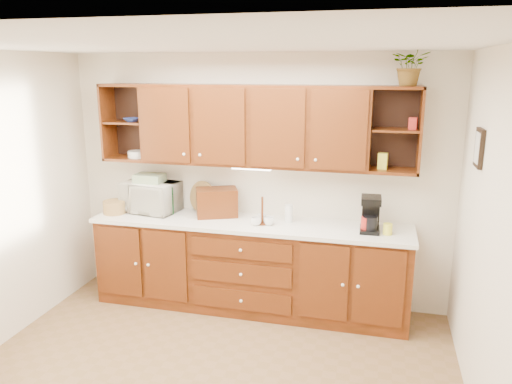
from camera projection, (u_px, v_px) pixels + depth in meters
The scene contains 24 objects.
ceiling at pixel (192, 44), 3.27m from camera, with size 4.00×4.00×0.00m, color white.
back_wall at pixel (257, 180), 5.23m from camera, with size 4.00×4.00×0.00m, color beige.
right_wall at pixel (498, 257), 3.11m from camera, with size 3.50×3.50×0.00m, color beige.
base_cabinets at pixel (249, 267), 5.16m from camera, with size 3.20×0.60×0.90m, color #391A06.
countertop at pixel (249, 224), 5.03m from camera, with size 3.24×0.64×0.04m, color white.
upper_cabinets at pixel (254, 126), 4.94m from camera, with size 3.20×0.33×0.80m.
undercabinet_light at pixel (251, 168), 4.99m from camera, with size 0.40×0.05×0.03m, color white.
framed_picture at pixel (479, 148), 3.83m from camera, with size 0.03×0.24×0.30m, color black.
wicker_basket at pixel (114, 207), 5.30m from camera, with size 0.23×0.23×0.14m, color #A47F44.
microwave at pixel (150, 197), 5.36m from camera, with size 0.58×0.39×0.32m, color silver.
towel_stack at pixel (150, 178), 5.31m from camera, with size 0.30×0.22×0.09m, color #C7C25D.
wine_bottle at pixel (170, 201), 5.25m from camera, with size 0.07×0.07×0.30m, color #113317.
woven_tray at pixel (202, 211), 5.37m from camera, with size 0.34×0.34×0.02m, color #A47F44.
bread_box at pixel (217, 202), 5.19m from camera, with size 0.42×0.26×0.29m, color #391A06.
mug_tree at pixel (262, 220), 4.94m from camera, with size 0.25×0.25×0.28m.
canister_red at pixel (366, 225), 4.69m from camera, with size 0.10×0.10×0.15m, color #B02119.
canister_white at pixel (289, 213), 5.01m from camera, with size 0.08×0.08×0.18m, color white.
canister_yellow at pixel (388, 229), 4.63m from camera, with size 0.08×0.08×0.10m, color yellow.
coffee_maker at pixel (370, 214), 4.70m from camera, with size 0.19×0.24×0.34m.
bowl_stack at pixel (132, 120), 5.21m from camera, with size 0.16×0.16×0.04m, color #294098.
plate_stack at pixel (138, 154), 5.31m from camera, with size 0.20×0.20×0.07m, color white.
pantry_box_yellow at pixel (383, 161), 4.69m from camera, with size 0.09×0.07×0.15m, color yellow.
pantry_box_red at pixel (413, 123), 4.56m from camera, with size 0.07×0.06×0.11m, color #B02119.
potted_plant at pixel (411, 65), 4.42m from camera, with size 0.33×0.28×0.37m, color #999999.
Camera 1 is at (1.25, -3.20, 2.45)m, focal length 35.00 mm.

